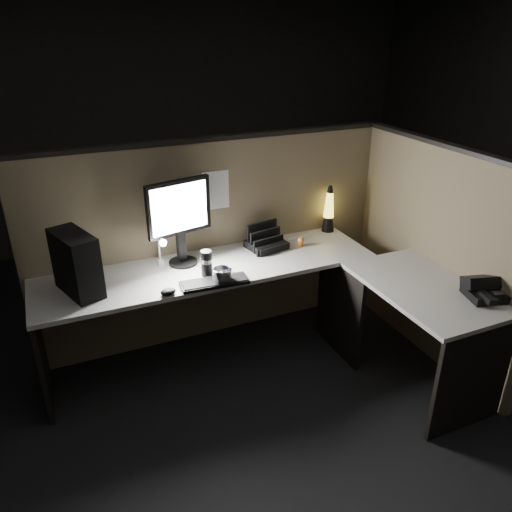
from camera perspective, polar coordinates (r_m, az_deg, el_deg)
name	(u,v)px	position (r m, az deg, el deg)	size (l,w,h in m)	color
floor	(266,401)	(3.37, 1.10, -16.21)	(6.00, 6.00, 0.00)	black
room_shell	(268,154)	(2.60, 1.39, 11.60)	(6.00, 6.00, 6.00)	silver
partition_back	(214,243)	(3.70, -4.81, 1.54)	(2.66, 0.06, 1.50)	brown
partition_right	(433,256)	(3.70, 19.60, 0.04)	(0.06, 1.66, 1.50)	brown
desk	(275,300)	(3.28, 2.19, -5.03)	(2.60, 1.60, 0.73)	beige
pc_tower	(76,263)	(3.17, -19.86, -0.81)	(0.16, 0.37, 0.38)	black
monitor	(179,214)	(3.33, -8.75, 4.72)	(0.45, 0.19, 0.58)	black
keyboard	(214,283)	(3.16, -4.77, -3.04)	(0.43, 0.14, 0.02)	black
mouse	(168,292)	(3.07, -10.01, -4.05)	(0.10, 0.07, 0.04)	black
clip_lamp	(161,250)	(3.35, -10.75, 0.73)	(0.05, 0.18, 0.24)	silver
organizer	(266,242)	(3.64, 1.12, 1.64)	(0.30, 0.27, 0.20)	black
lava_lamp	(329,212)	(3.94, 8.31, 4.96)	(0.10, 0.10, 0.37)	black
travel_mug	(207,263)	(3.24, -5.67, -0.82)	(0.08, 0.08, 0.17)	black
steel_mug	(223,276)	(3.15, -3.84, -2.30)	(0.13, 0.13, 0.10)	silver
figurine	(301,241)	(3.68, 5.16, 1.77)	(0.05, 0.05, 0.05)	orange
pinned_paper	(216,190)	(3.53, -4.60, 7.49)	(0.19, 0.00, 0.27)	white
desk_phone	(485,289)	(3.29, 24.71, -3.43)	(0.28, 0.28, 0.14)	black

